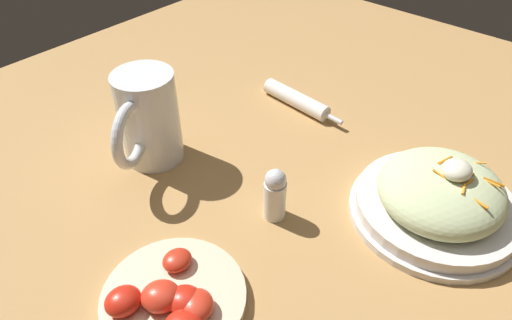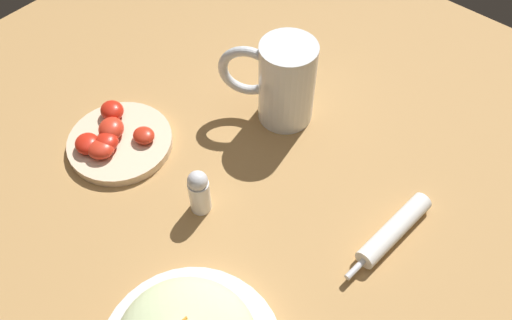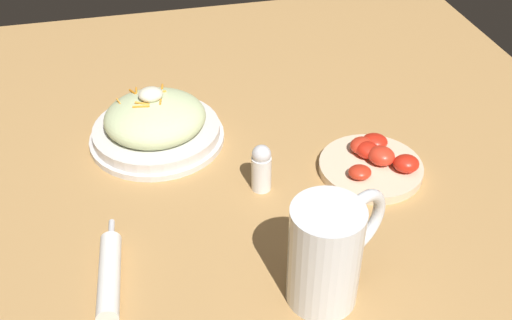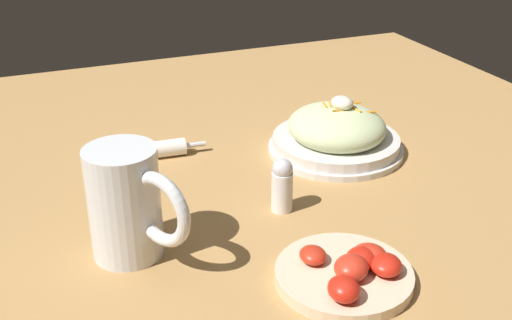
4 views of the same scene
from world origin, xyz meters
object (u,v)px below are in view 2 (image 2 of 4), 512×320
object	(u,v)px
napkin_roll	(394,230)
salt_shaker	(201,189)
beer_mug	(284,85)
tomato_plate	(117,139)

from	to	relation	value
napkin_roll	salt_shaker	xyz separation A→B (m)	(-0.24, -0.14, 0.03)
beer_mug	salt_shaker	world-z (taller)	beer_mug
beer_mug	salt_shaker	xyz separation A→B (m)	(0.03, -0.22, -0.03)
beer_mug	napkin_roll	size ratio (longest dim) A/B	0.83
napkin_roll	tomato_plate	world-z (taller)	tomato_plate
napkin_roll	tomato_plate	distance (m)	0.46
beer_mug	napkin_roll	distance (m)	0.29
beer_mug	tomato_plate	bearing A→B (deg)	-124.78
napkin_roll	salt_shaker	distance (m)	0.28
napkin_roll	beer_mug	bearing A→B (deg)	163.06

